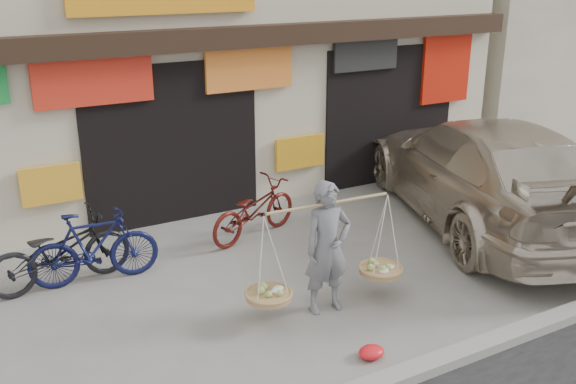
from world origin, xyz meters
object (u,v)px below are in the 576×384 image
street_vendor (327,252)px  bike_1 (94,247)px  bike_2 (254,210)px  suv (483,171)px  bike_0 (59,251)px

street_vendor → bike_1: size_ratio=1.24×
street_vendor → bike_2: 2.56m
street_vendor → bike_1: street_vendor is taller
suv → bike_1: bearing=10.3°
bike_0 → bike_2: bike_0 is taller
street_vendor → bike_0: (-2.83, 2.31, -0.29)m
bike_2 → street_vendor: bearing=156.1°
bike_1 → suv: (6.33, -0.87, 0.36)m
bike_1 → bike_2: size_ratio=0.98×
bike_0 → bike_2: size_ratio=1.09×
bike_1 → bike_2: bearing=-76.3°
bike_0 → suv: bearing=-104.4°
street_vendor → bike_1: 3.25m
street_vendor → bike_1: (-2.40, 2.18, -0.27)m
street_vendor → bike_0: size_ratio=1.12×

